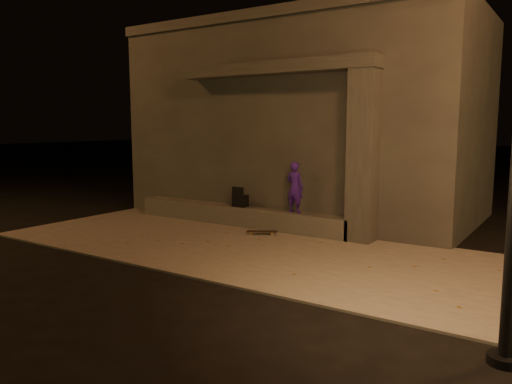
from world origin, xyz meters
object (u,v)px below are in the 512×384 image
Objects in this scene: column at (363,156)px; skateboard at (262,232)px; skateboarder at (295,187)px; backpack at (240,200)px.

skateboard is at bearing -162.77° from column.
column is 3.05× the size of skateboarder.
column is 7.16× the size of backpack.
column is 3.37m from backpack.
backpack is at bearing 180.00° from column.
skateboard is at bearing 58.99° from skateboarder.
skateboarder is 2.34× the size of backpack.
backpack is at bearing 119.62° from skateboard.
column is at bearing -1.39° from backpack.
skateboard is (-0.48, -0.65, -0.98)m from skateboarder.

